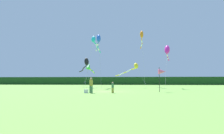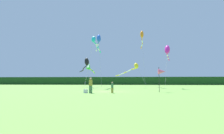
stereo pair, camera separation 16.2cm
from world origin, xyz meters
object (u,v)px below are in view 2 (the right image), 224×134
(banner_flag_pole, at_px, (162,72))
(kite_blue, at_px, (99,40))
(kite_orange, at_px, (142,36))
(kite_cyan, at_px, (95,41))
(person_child, at_px, (112,87))
(kite_black, at_px, (86,63))
(kite_magenta, at_px, (167,50))
(kite_green, at_px, (89,67))
(person_adult, at_px, (91,84))
(cooler_box, at_px, (86,91))
(kite_yellow, at_px, (133,68))

(banner_flag_pole, xyz_separation_m, kite_blue, (-10.26, 13.42, 7.20))
(kite_orange, height_order, kite_cyan, kite_orange)
(kite_blue, bearing_deg, banner_flag_pole, -52.59)
(kite_blue, bearing_deg, person_child, -74.74)
(kite_black, distance_m, kite_cyan, 7.06)
(person_child, xyz_separation_m, kite_cyan, (-4.61, 13.00, 8.11))
(kite_magenta, relative_size, kite_blue, 0.79)
(kite_black, distance_m, kite_blue, 6.05)
(kite_cyan, bearing_deg, kite_black, 117.53)
(person_child, xyz_separation_m, banner_flag_pole, (5.96, 2.34, 1.82))
(kite_green, xyz_separation_m, kite_magenta, (14.96, -2.60, 2.68))
(kite_black, relative_size, kite_orange, 0.55)
(kite_green, xyz_separation_m, kite_black, (-1.25, 2.51, 1.06))
(kite_green, bearing_deg, banner_flag_pole, -48.18)
(person_adult, distance_m, kite_cyan, 15.79)
(person_child, xyz_separation_m, cooler_box, (-3.03, -0.24, -0.49))
(kite_magenta, distance_m, kite_cyan, 13.51)
(banner_flag_pole, distance_m, kite_green, 18.30)
(kite_orange, bearing_deg, cooler_box, -110.39)
(kite_magenta, bearing_deg, kite_orange, 120.09)
(person_adult, distance_m, kite_black, 20.09)
(person_adult, height_order, kite_cyan, kite_cyan)
(kite_cyan, relative_size, kite_yellow, 1.27)
(person_adult, xyz_separation_m, kite_cyan, (-2.20, 13.53, 7.83))
(banner_flag_pole, relative_size, kite_blue, 0.29)
(cooler_box, distance_m, kite_black, 19.85)
(cooler_box, xyz_separation_m, kite_green, (-3.16, 16.16, 4.03))
(kite_black, bearing_deg, person_adult, -75.13)
(kite_green, xyz_separation_m, kite_cyan, (1.58, -2.92, 4.57))
(kite_green, height_order, kite_yellow, kite_yellow)
(cooler_box, distance_m, banner_flag_pole, 9.64)
(kite_green, bearing_deg, kite_cyan, -61.55)
(person_adult, relative_size, kite_yellow, 0.23)
(kite_magenta, height_order, kite_yellow, kite_magenta)
(kite_cyan, distance_m, kite_yellow, 9.56)
(banner_flag_pole, bearing_deg, kite_cyan, 134.75)
(cooler_box, distance_m, kite_cyan, 15.86)
(person_adult, bearing_deg, kite_orange, 71.40)
(kite_black, xyz_separation_m, kite_blue, (3.14, -2.67, 4.42))
(person_adult, height_order, kite_black, kite_black)
(person_adult, bearing_deg, kite_blue, 96.64)
(kite_cyan, bearing_deg, kite_yellow, 29.39)
(cooler_box, height_order, banner_flag_pole, banner_flag_pole)
(kite_yellow, bearing_deg, kite_cyan, -150.61)
(cooler_box, relative_size, kite_yellow, 0.06)
(kite_cyan, bearing_deg, banner_flag_pole, -45.25)
(banner_flag_pole, relative_size, kite_yellow, 0.40)
(kite_blue, bearing_deg, kite_green, 175.07)
(kite_black, bearing_deg, kite_magenta, -17.51)
(cooler_box, relative_size, banner_flag_pole, 0.14)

